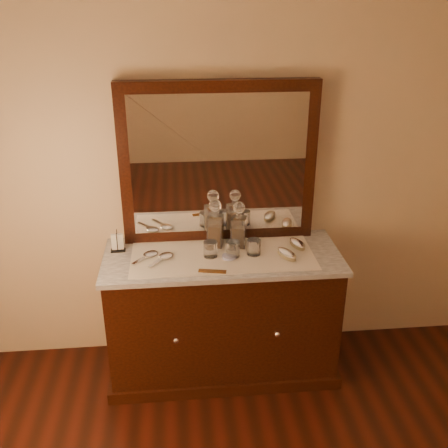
{
  "coord_description": "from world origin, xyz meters",
  "views": [
    {
      "loc": [
        -0.26,
        -0.77,
        2.3
      ],
      "look_at": [
        0.0,
        1.85,
        1.1
      ],
      "focal_mm": 40.82,
      "sensor_mm": 36.0,
      "label": 1
    }
  ],
  "objects_px": {
    "mirror_frame": "(219,164)",
    "brush_near": "(287,254)",
    "hand_mirror_inner": "(164,257)",
    "dresser_cabinet": "(222,315)",
    "comb": "(212,271)",
    "brush_far": "(297,244)",
    "napkin_rack": "(117,243)",
    "hand_mirror_outer": "(149,255)",
    "pin_dish": "(229,257)",
    "decanter_right": "(239,229)",
    "decanter_left": "(215,228)"
  },
  "relations": [
    {
      "from": "mirror_frame",
      "to": "brush_near",
      "type": "distance_m",
      "value": 0.69
    },
    {
      "from": "mirror_frame",
      "to": "hand_mirror_inner",
      "type": "relative_size",
      "value": 6.01
    },
    {
      "from": "brush_near",
      "to": "dresser_cabinet",
      "type": "bearing_deg",
      "value": 167.9
    },
    {
      "from": "comb",
      "to": "dresser_cabinet",
      "type": "bearing_deg",
      "value": 81.32
    },
    {
      "from": "hand_mirror_inner",
      "to": "brush_far",
      "type": "bearing_deg",
      "value": 4.75
    },
    {
      "from": "mirror_frame",
      "to": "napkin_rack",
      "type": "distance_m",
      "value": 0.79
    },
    {
      "from": "brush_far",
      "to": "hand_mirror_inner",
      "type": "xyz_separation_m",
      "value": [
        -0.83,
        -0.07,
        -0.01
      ]
    },
    {
      "from": "napkin_rack",
      "to": "brush_near",
      "type": "relative_size",
      "value": 0.76
    },
    {
      "from": "mirror_frame",
      "to": "brush_far",
      "type": "xyz_separation_m",
      "value": [
        0.47,
        -0.2,
        -0.48
      ]
    },
    {
      "from": "dresser_cabinet",
      "to": "hand_mirror_outer",
      "type": "xyz_separation_m",
      "value": [
        -0.44,
        0.01,
        0.45
      ]
    },
    {
      "from": "dresser_cabinet",
      "to": "napkin_rack",
      "type": "distance_m",
      "value": 0.81
    },
    {
      "from": "dresser_cabinet",
      "to": "mirror_frame",
      "type": "xyz_separation_m",
      "value": [
        0.0,
        0.25,
        0.94
      ]
    },
    {
      "from": "comb",
      "to": "napkin_rack",
      "type": "distance_m",
      "value": 0.65
    },
    {
      "from": "pin_dish",
      "to": "napkin_rack",
      "type": "xyz_separation_m",
      "value": [
        -0.67,
        0.16,
        0.04
      ]
    },
    {
      "from": "dresser_cabinet",
      "to": "mirror_frame",
      "type": "height_order",
      "value": "mirror_frame"
    },
    {
      "from": "mirror_frame",
      "to": "pin_dish",
      "type": "xyz_separation_m",
      "value": [
        0.03,
        -0.3,
        -0.49
      ]
    },
    {
      "from": "dresser_cabinet",
      "to": "hand_mirror_inner",
      "type": "height_order",
      "value": "hand_mirror_inner"
    },
    {
      "from": "comb",
      "to": "hand_mirror_inner",
      "type": "relative_size",
      "value": 0.8
    },
    {
      "from": "mirror_frame",
      "to": "brush_near",
      "type": "height_order",
      "value": "mirror_frame"
    },
    {
      "from": "comb",
      "to": "brush_near",
      "type": "bearing_deg",
      "value": 27.21
    },
    {
      "from": "dresser_cabinet",
      "to": "napkin_rack",
      "type": "bearing_deg",
      "value": 169.88
    },
    {
      "from": "decanter_right",
      "to": "hand_mirror_inner",
      "type": "bearing_deg",
      "value": -165.2
    },
    {
      "from": "dresser_cabinet",
      "to": "brush_far",
      "type": "distance_m",
      "value": 0.67
    },
    {
      "from": "decanter_left",
      "to": "napkin_rack",
      "type": "bearing_deg",
      "value": -179.01
    },
    {
      "from": "mirror_frame",
      "to": "decanter_right",
      "type": "height_order",
      "value": "mirror_frame"
    },
    {
      "from": "mirror_frame",
      "to": "hand_mirror_outer",
      "type": "relative_size",
      "value": 6.26
    },
    {
      "from": "decanter_left",
      "to": "decanter_right",
      "type": "height_order",
      "value": "decanter_left"
    },
    {
      "from": "hand_mirror_outer",
      "to": "decanter_left",
      "type": "bearing_deg",
      "value": 15.02
    },
    {
      "from": "hand_mirror_inner",
      "to": "decanter_right",
      "type": "bearing_deg",
      "value": 14.8
    },
    {
      "from": "comb",
      "to": "decanter_left",
      "type": "xyz_separation_m",
      "value": [
        0.04,
        0.33,
        0.11
      ]
    },
    {
      "from": "comb",
      "to": "pin_dish",
      "type": "bearing_deg",
      "value": 66.56
    },
    {
      "from": "comb",
      "to": "brush_far",
      "type": "distance_m",
      "value": 0.61
    },
    {
      "from": "comb",
      "to": "decanter_right",
      "type": "xyz_separation_m",
      "value": [
        0.19,
        0.31,
        0.11
      ]
    },
    {
      "from": "brush_near",
      "to": "hand_mirror_outer",
      "type": "height_order",
      "value": "brush_near"
    },
    {
      "from": "dresser_cabinet",
      "to": "decanter_right",
      "type": "height_order",
      "value": "decanter_right"
    },
    {
      "from": "comb",
      "to": "napkin_rack",
      "type": "xyz_separation_m",
      "value": [
        -0.56,
        0.32,
        0.05
      ]
    },
    {
      "from": "mirror_frame",
      "to": "comb",
      "type": "distance_m",
      "value": 0.67
    },
    {
      "from": "decanter_right",
      "to": "hand_mirror_outer",
      "type": "height_order",
      "value": "decanter_right"
    },
    {
      "from": "dresser_cabinet",
      "to": "hand_mirror_inner",
      "type": "distance_m",
      "value": 0.57
    },
    {
      "from": "napkin_rack",
      "to": "decanter_right",
      "type": "xyz_separation_m",
      "value": [
        0.75,
        -0.01,
        0.06
      ]
    },
    {
      "from": "comb",
      "to": "decanter_left",
      "type": "distance_m",
      "value": 0.36
    },
    {
      "from": "brush_near",
      "to": "hand_mirror_inner",
      "type": "distance_m",
      "value": 0.73
    },
    {
      "from": "decanter_left",
      "to": "hand_mirror_outer",
      "type": "height_order",
      "value": "decanter_left"
    },
    {
      "from": "mirror_frame",
      "to": "napkin_rack",
      "type": "xyz_separation_m",
      "value": [
        -0.64,
        -0.13,
        -0.45
      ]
    },
    {
      "from": "napkin_rack",
      "to": "brush_far",
      "type": "bearing_deg",
      "value": -3.35
    },
    {
      "from": "pin_dish",
      "to": "brush_near",
      "type": "bearing_deg",
      "value": -5.15
    },
    {
      "from": "pin_dish",
      "to": "hand_mirror_outer",
      "type": "height_order",
      "value": "hand_mirror_outer"
    },
    {
      "from": "pin_dish",
      "to": "dresser_cabinet",
      "type": "bearing_deg",
      "value": 124.35
    },
    {
      "from": "comb",
      "to": "brush_near",
      "type": "relative_size",
      "value": 0.9
    },
    {
      "from": "hand_mirror_inner",
      "to": "comb",
      "type": "bearing_deg",
      "value": -34.55
    }
  ]
}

